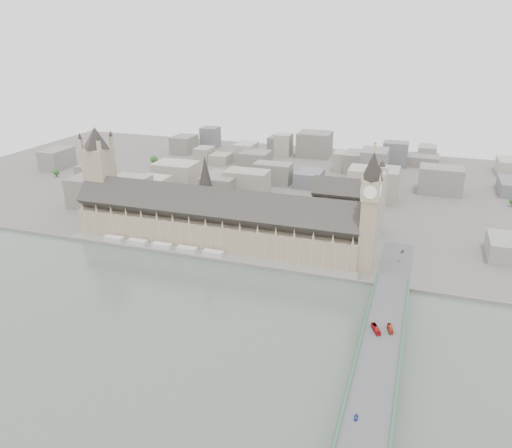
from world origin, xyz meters
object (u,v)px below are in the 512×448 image
(car_blue, at_px, (356,417))
(car_approach, at_px, (402,252))
(car_silver, at_px, (389,327))
(elizabeth_tower, at_px, (370,205))
(westminster_bridge, at_px, (383,334))
(westminster_abbey, at_px, (350,206))
(palace_of_westminster, at_px, (214,221))
(red_bus_south, at_px, (390,329))
(red_bus_north, at_px, (376,329))
(victoria_tower, at_px, (100,173))

(car_blue, xyz_separation_m, car_approach, (8.68, 206.00, 0.11))
(car_blue, distance_m, car_silver, 86.24)
(elizabeth_tower, bearing_deg, car_silver, -74.03)
(car_blue, bearing_deg, elizabeth_tower, 94.24)
(westminster_bridge, distance_m, westminster_abbey, 190.56)
(westminster_bridge, bearing_deg, car_approach, 88.32)
(palace_of_westminster, relative_size, car_approach, 48.19)
(elizabeth_tower, height_order, car_silver, elizabeth_tower)
(westminster_abbey, relative_size, car_approach, 12.36)
(car_approach, bearing_deg, car_blue, -80.39)
(red_bus_south, distance_m, car_silver, 3.32)
(palace_of_westminster, height_order, elizabeth_tower, elizabeth_tower)
(westminster_abbey, relative_size, red_bus_north, 5.85)
(victoria_tower, bearing_deg, red_bus_north, -23.15)
(red_bus_north, height_order, car_blue, red_bus_north)
(westminster_bridge, distance_m, car_approach, 121.01)
(red_bus_north, relative_size, car_approach, 2.11)
(victoria_tower, xyz_separation_m, westminster_abbey, (232.92, 69.00, -30.12))
(westminster_abbey, distance_m, car_approach, 83.58)
(victoria_tower, bearing_deg, car_approach, 1.46)
(elizabeth_tower, xyz_separation_m, victoria_tower, (-260.00, 18.00, -2.88))
(victoria_tower, bearing_deg, westminster_abbey, 16.50)
(westminster_bridge, xyz_separation_m, car_silver, (3.15, 0.65, 5.88))
(victoria_tower, distance_m, red_bus_north, 307.10)
(victoria_tower, xyz_separation_m, car_approach, (287.54, 7.31, -44.16))
(car_blue, bearing_deg, red_bus_north, 87.78)
(westminster_abbey, bearing_deg, car_approach, -48.48)
(red_bus_south, distance_m, car_approach, 123.32)
(elizabeth_tower, relative_size, westminster_abbey, 1.58)
(car_silver, bearing_deg, red_bus_north, -127.11)
(palace_of_westminster, distance_m, westminster_bridge, 195.05)
(elizabeth_tower, distance_m, car_approach, 60.10)
(palace_of_westminster, bearing_deg, victoria_tower, 177.04)
(victoria_tower, xyz_separation_m, red_bus_south, (287.94, -116.01, -43.54))
(westminster_abbey, bearing_deg, car_silver, -73.40)
(victoria_tower, height_order, red_bus_south, victoria_tower)
(elizabeth_tower, xyz_separation_m, car_blue, (18.86, -180.69, -47.15))
(victoria_tower, relative_size, car_approach, 18.18)
(car_blue, relative_size, car_silver, 0.88)
(elizabeth_tower, bearing_deg, red_bus_north, -79.10)
(westminster_bridge, relative_size, car_silver, 70.47)
(palace_of_westminster, height_order, victoria_tower, victoria_tower)
(palace_of_westminster, relative_size, westminster_bridge, 0.82)
(car_approach, bearing_deg, red_bus_north, -81.58)
(red_bus_north, xyz_separation_m, car_blue, (-0.69, -79.16, -0.93))
(westminster_bridge, distance_m, car_blue, 85.54)
(elizabeth_tower, distance_m, westminster_abbey, 96.91)
(elizabeth_tower, bearing_deg, palace_of_westminster, 175.15)
(palace_of_westminster, height_order, car_silver, palace_of_westminster)
(elizabeth_tower, height_order, westminster_abbey, elizabeth_tower)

